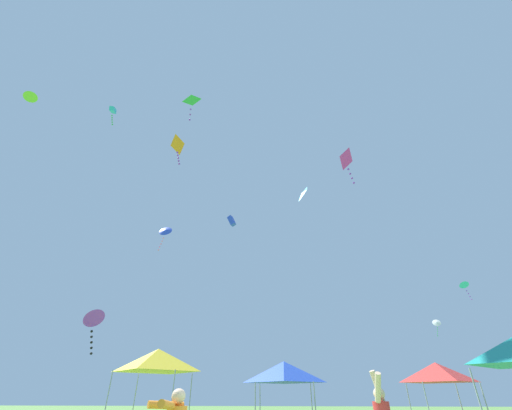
% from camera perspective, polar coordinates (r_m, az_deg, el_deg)
% --- Properties ---
extents(canopy_tent_blue, '(2.77, 2.77, 2.96)m').
position_cam_1_polar(canopy_tent_blue, '(17.10, 4.98, -27.27)').
color(canopy_tent_blue, '#9E9EA3').
rests_on(canopy_tent_blue, ground).
extents(canopy_tent_yellow, '(3.56, 3.56, 3.81)m').
position_cam_1_polar(canopy_tent_yellow, '(20.39, -17.04, -24.69)').
color(canopy_tent_yellow, '#9E9EA3').
rests_on(canopy_tent_yellow, ground).
extents(canopy_tent_red, '(2.84, 2.84, 3.04)m').
position_cam_1_polar(canopy_tent_red, '(20.69, 29.33, -24.33)').
color(canopy_tent_red, '#9E9EA3').
rests_on(canopy_tent_red, ground).
extents(kite_purple_delta, '(1.72, 1.84, 3.04)m').
position_cam_1_polar(kite_purple_delta, '(27.40, -26.72, -17.53)').
color(kite_purple_delta, purple).
extents(kite_green_diamond, '(1.36, 1.07, 2.38)m').
position_cam_1_polar(kite_green_diamond, '(30.51, -11.32, 17.58)').
color(kite_green_diamond, green).
extents(kite_magenta_diamond, '(1.09, 1.07, 2.49)m').
position_cam_1_polar(kite_magenta_diamond, '(23.50, 15.54, 7.50)').
color(kite_magenta_diamond, '#D6389E').
extents(kite_cyan_delta, '(0.87, 0.80, 1.70)m').
position_cam_1_polar(kite_cyan_delta, '(36.95, 32.83, -11.79)').
color(kite_cyan_delta, '#2DB7CC').
extents(kite_cyan_diamond, '(0.98, 1.06, 1.11)m').
position_cam_1_polar(kite_cyan_diamond, '(23.70, 8.07, 1.96)').
color(kite_cyan_diamond, '#2DB7CC').
extents(kite_orange_diamond, '(0.88, 0.98, 2.40)m').
position_cam_1_polar(kite_orange_diamond, '(25.61, -13.59, 10.02)').
color(kite_orange_diamond, orange).
extents(kite_blue_delta, '(1.49, 0.87, 3.14)m').
position_cam_1_polar(kite_blue_delta, '(38.20, -15.75, -4.50)').
color(kite_blue_delta, blue).
extents(kite_lime_delta, '(1.16, 1.17, 0.41)m').
position_cam_1_polar(kite_lime_delta, '(28.52, -34.96, 15.41)').
color(kite_lime_delta, '#75D138').
extents(kite_blue_box, '(1.12, 0.85, 1.35)m').
position_cam_1_polar(kite_blue_box, '(36.94, -4.33, -2.80)').
color(kite_blue_box, blue).
extents(kite_white_delta, '(0.85, 0.63, 1.62)m').
position_cam_1_polar(kite_white_delta, '(38.02, 29.25, -17.71)').
color(kite_white_delta, white).
extents(kite_cyan_box, '(0.66, 1.02, 2.02)m').
position_cam_1_polar(kite_cyan_box, '(30.57, -23.94, 14.97)').
color(kite_cyan_box, '#2DB7CC').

